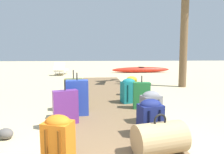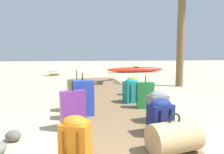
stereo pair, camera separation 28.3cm
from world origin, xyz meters
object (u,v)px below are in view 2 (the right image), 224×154
suitcase_purple (73,108)px  backpack_orange (75,139)px  backpack_yellow (132,85)px  backpack_grey (158,105)px  suitcase_blue (83,98)px  kayak (136,70)px  backpack_teal (131,90)px  duffel_bag_tan (174,137)px  suitcase_green (145,95)px  lounge_chair (56,70)px  suitcase_olive (77,93)px  backpack_navy (160,116)px

suitcase_purple → backpack_orange: bearing=-85.3°
backpack_yellow → backpack_grey: backpack_grey is taller
suitcase_blue → suitcase_purple: suitcase_blue is taller
suitcase_purple → kayak: 10.24m
backpack_teal → backpack_grey: 1.38m
duffel_bag_tan → backpack_yellow: backpack_yellow is taller
duffel_bag_tan → backpack_orange: backpack_orange is taller
backpack_yellow → suitcase_purple: size_ratio=0.73×
backpack_orange → kayak: size_ratio=0.13×
backpack_teal → kayak: 8.58m
backpack_orange → suitcase_green: size_ratio=0.74×
backpack_teal → suitcase_green: 0.56m
suitcase_purple → backpack_grey: size_ratio=1.35×
backpack_yellow → lounge_chair: lounge_chair is taller
backpack_orange → suitcase_olive: bearing=91.8°
backpack_grey → backpack_yellow: bearing=87.7°
backpack_teal → backpack_yellow: 0.84m
suitcase_purple → backpack_grey: suitcase_purple is taller
backpack_yellow → suitcase_olive: size_ratio=0.66×
backpack_teal → suitcase_olive: (-1.28, -0.27, 0.01)m
suitcase_blue → backpack_grey: (1.29, -0.54, -0.05)m
backpack_yellow → lounge_chair: size_ratio=0.34×
backpack_teal → suitcase_blue: suitcase_blue is taller
suitcase_purple → duffel_bag_tan: bearing=-41.3°
suitcase_purple → backpack_grey: 1.45m
backpack_grey → backpack_orange: 1.75m
suitcase_purple → backpack_navy: (1.28, -0.58, -0.01)m
suitcase_blue → backpack_yellow: 2.14m
suitcase_olive → backpack_navy: bearing=-52.1°
backpack_orange → suitcase_olive: 2.21m
duffel_bag_tan → backpack_navy: 0.52m
suitcase_blue → kayak: size_ratio=0.20×
suitcase_green → kayak: (2.15, 8.79, -0.18)m
backpack_navy → backpack_orange: (-1.19, -0.59, -0.00)m
suitcase_blue → backpack_navy: 1.55m
backpack_yellow → backpack_orange: backpack_yellow is taller
backpack_teal → duffel_bag_tan: (-0.06, -2.40, -0.12)m
backpack_yellow → backpack_navy: backpack_yellow is taller
backpack_yellow → duffel_bag_tan: bearing=-95.2°
suitcase_olive → duffel_bag_tan: bearing=-60.2°
backpack_orange → suitcase_green: suitcase_green is taller
lounge_chair → suitcase_olive: bearing=-78.2°
suitcase_blue → duffel_bag_tan: size_ratio=1.23×
backpack_teal → kayak: bearing=74.2°
suitcase_purple → suitcase_green: (1.49, 0.78, -0.00)m
backpack_grey → backpack_orange: bearing=-140.6°
suitcase_green → backpack_orange: bearing=-125.6°
backpack_teal → backpack_navy: backpack_teal is taller
backpack_teal → suitcase_green: size_ratio=0.83×
duffel_bag_tan → backpack_navy: bearing=85.5°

